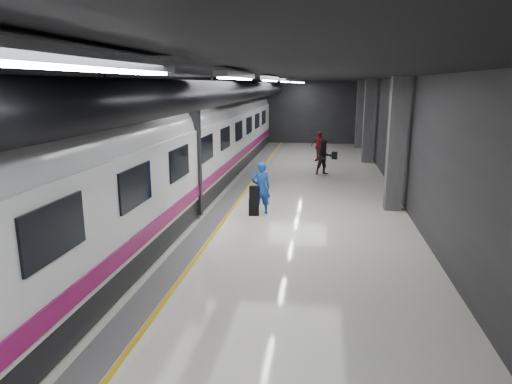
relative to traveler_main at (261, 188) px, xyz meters
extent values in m
plane|color=white|center=(-0.11, -0.74, -0.89)|extent=(40.00, 40.00, 0.00)
cube|color=black|center=(-0.11, -0.74, 3.61)|extent=(10.00, 40.00, 0.02)
cube|color=#28282B|center=(-0.11, 19.26, 1.36)|extent=(10.00, 0.02, 4.50)
cube|color=#28282B|center=(-5.11, -0.74, 1.36)|extent=(0.02, 40.00, 4.50)
cube|color=#28282B|center=(4.89, -0.74, 1.36)|extent=(0.02, 40.00, 4.50)
cube|color=slate|center=(-1.46, -0.74, -0.88)|extent=(0.65, 39.80, 0.01)
cube|color=yellow|center=(-1.06, -0.74, -0.88)|extent=(0.10, 39.80, 0.01)
cylinder|color=black|center=(-1.41, -0.74, 3.06)|extent=(0.80, 38.00, 0.80)
cube|color=silver|center=(0.49, -11.74, 3.51)|extent=(0.22, 2.60, 0.10)
cube|color=silver|center=(0.49, -6.74, 3.51)|extent=(0.22, 2.60, 0.10)
cube|color=silver|center=(0.49, -1.74, 3.51)|extent=(0.22, 2.60, 0.10)
cube|color=silver|center=(0.49, 3.26, 3.51)|extent=(0.22, 2.60, 0.10)
cube|color=silver|center=(0.49, 8.26, 3.51)|extent=(0.22, 2.60, 0.10)
cube|color=silver|center=(0.49, 13.26, 3.51)|extent=(0.22, 2.60, 0.10)
cube|color=silver|center=(0.49, 17.26, 3.51)|extent=(0.22, 2.60, 0.10)
cube|color=#515154|center=(4.44, 1.26, 1.36)|extent=(0.55, 0.55, 4.50)
cube|color=#515154|center=(4.44, 11.26, 1.36)|extent=(0.55, 0.55, 4.50)
cube|color=#515154|center=(4.44, 17.26, 1.36)|extent=(0.55, 0.55, 4.50)
cube|color=black|center=(-3.36, -0.74, -0.54)|extent=(2.80, 38.00, 0.60)
cube|color=white|center=(-3.36, -0.74, 0.86)|extent=(2.90, 38.00, 2.20)
cylinder|color=white|center=(-3.36, -0.74, 1.81)|extent=(2.80, 38.00, 2.80)
cube|color=#900D56|center=(-1.89, -0.74, 0.06)|extent=(0.04, 38.00, 0.35)
cube|color=black|center=(-3.36, -0.74, 1.11)|extent=(3.05, 0.25, 3.80)
cube|color=black|center=(-1.89, -8.74, 1.26)|extent=(0.05, 1.60, 0.85)
cube|color=black|center=(-1.89, -5.74, 1.26)|extent=(0.05, 1.60, 0.85)
cube|color=black|center=(-1.89, -2.74, 1.26)|extent=(0.05, 1.60, 0.85)
cube|color=black|center=(-1.89, 0.26, 1.26)|extent=(0.05, 1.60, 0.85)
cube|color=black|center=(-1.89, 3.26, 1.26)|extent=(0.05, 1.60, 0.85)
cube|color=black|center=(-1.89, 6.26, 1.26)|extent=(0.05, 1.60, 0.85)
cube|color=black|center=(-1.89, 9.26, 1.26)|extent=(0.05, 1.60, 0.85)
cube|color=black|center=(-1.89, 12.26, 1.26)|extent=(0.05, 1.60, 0.85)
cube|color=black|center=(-1.89, 15.26, 1.26)|extent=(0.05, 1.60, 0.85)
imported|color=blue|center=(0.00, 0.00, 0.00)|extent=(0.75, 0.62, 1.78)
cube|color=black|center=(-0.21, -0.23, -0.61)|extent=(0.37, 0.27, 0.55)
cube|color=black|center=(-0.19, -0.23, -0.11)|extent=(0.37, 0.26, 0.44)
imported|color=black|center=(2.07, 7.22, -0.04)|extent=(1.01, 0.90, 1.70)
imported|color=maroon|center=(1.78, 11.21, -0.05)|extent=(1.06, 0.81, 1.67)
cube|color=black|center=(2.69, 11.98, -0.67)|extent=(0.35, 0.29, 0.44)
camera|label=1|loc=(1.98, -14.64, 3.36)|focal=32.00mm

